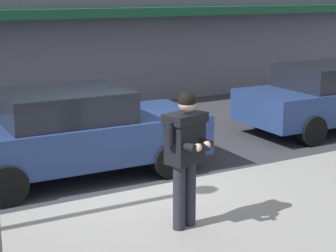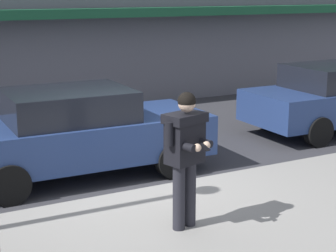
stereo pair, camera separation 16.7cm
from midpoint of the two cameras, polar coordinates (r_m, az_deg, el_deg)
The scene contains 5 objects.
ground_plane at distance 9.08m, azimuth -3.10°, elevation -6.84°, with size 80.00×80.00×0.00m, color #333338.
sidewalk at distance 7.38m, azimuth 14.02°, elevation -11.65°, with size 32.00×5.30×0.14m, color gray.
curb_paint_line at distance 9.56m, azimuth 2.22°, elevation -5.74°, with size 28.00×0.12×0.01m, color silver.
parked_sedan_mid at distance 9.79m, azimuth -8.75°, elevation -0.60°, with size 4.55×2.02×1.54m.
man_texting_on_phone at distance 7.12m, azimuth 2.45°, elevation -2.01°, with size 0.63×0.64×1.81m.
Camera 2 is at (-3.54, -7.74, 3.17)m, focal length 60.00 mm.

